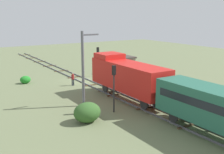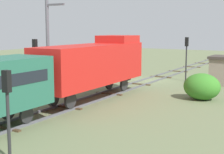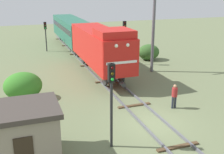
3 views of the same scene
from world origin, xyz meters
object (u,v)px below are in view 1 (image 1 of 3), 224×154
(worker_near_track, at_px, (73,78))
(relay_hut, at_px, (122,65))
(traffic_signal_near, at_px, (98,56))
(catenary_mast, at_px, (83,67))
(locomotive, at_px, (127,75))
(traffic_signal_mid, at_px, (114,80))

(worker_near_track, height_order, relay_hut, relay_hut)
(traffic_signal_near, xyz_separation_m, catenary_mast, (8.14, 11.55, 0.99))
(locomotive, xyz_separation_m, relay_hut, (-7.50, -11.90, -1.38))
(catenary_mast, height_order, relay_hut, catenary_mast)
(traffic_signal_mid, relative_size, catenary_mast, 0.60)
(traffic_signal_mid, height_order, relay_hut, traffic_signal_mid)
(traffic_signal_near, distance_m, traffic_signal_mid, 16.23)
(traffic_signal_near, relative_size, traffic_signal_mid, 0.97)
(traffic_signal_near, height_order, catenary_mast, catenary_mast)
(catenary_mast, bearing_deg, traffic_signal_near, -125.15)
(locomotive, height_order, worker_near_track, locomotive)
(traffic_signal_mid, xyz_separation_m, relay_hut, (-10.90, -14.54, -1.77))
(locomotive, bearing_deg, worker_near_track, -75.11)
(locomotive, relative_size, traffic_signal_mid, 2.53)
(locomotive, xyz_separation_m, traffic_signal_mid, (3.40, 2.64, 0.39))
(locomotive, bearing_deg, catenary_mast, -7.30)
(worker_near_track, bearing_deg, traffic_signal_mid, 136.51)
(traffic_signal_near, bearing_deg, relay_hut, 176.19)
(worker_near_track, distance_m, catenary_mast, 9.29)
(locomotive, height_order, catenary_mast, catenary_mast)
(relay_hut, bearing_deg, catenary_mast, 42.18)
(traffic_signal_near, bearing_deg, traffic_signal_mid, 66.01)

